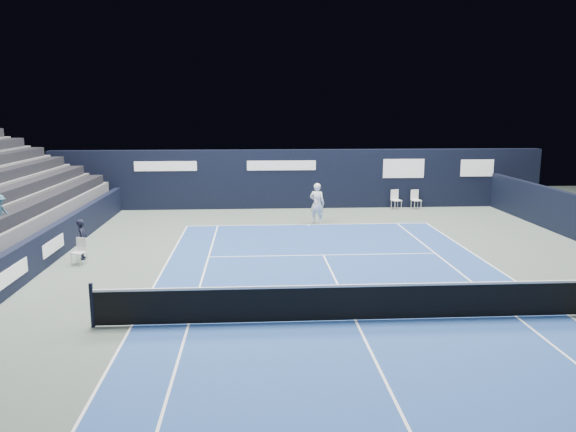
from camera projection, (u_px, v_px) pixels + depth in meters
name	position (u px, v px, depth m)	size (l,w,h in m)	color
ground	(343.00, 295.00, 15.91)	(48.00, 48.00, 0.00)	#49574F
court_surface	(355.00, 321.00, 13.94)	(10.97, 23.77, 0.01)	navy
folding_chair_back_a	(415.00, 196.00, 29.66)	(0.53, 0.55, 1.01)	silver
folding_chair_back_b	(396.00, 198.00, 29.58)	(0.56, 0.55, 1.02)	white
line_judge_chair	(80.00, 249.00, 18.98)	(0.52, 0.51, 0.90)	silver
line_judge	(83.00, 239.00, 19.60)	(0.52, 0.34, 1.42)	black
court_markings	(355.00, 320.00, 13.94)	(11.03, 23.83, 0.00)	white
tennis_net	(356.00, 301.00, 13.85)	(12.90, 0.10, 1.10)	black
back_sponsor_wall	(300.00, 179.00, 29.83)	(26.00, 0.63, 3.10)	black
side_barrier_left	(48.00, 246.00, 19.10)	(0.33, 22.00, 1.20)	black
tennis_player	(317.00, 203.00, 25.72)	(0.81, 0.96, 1.88)	silver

